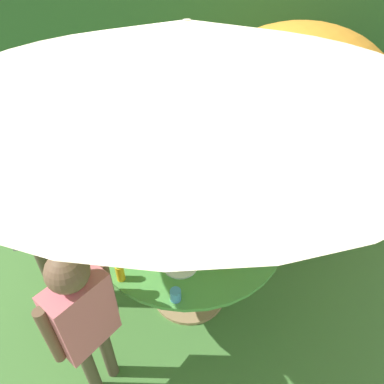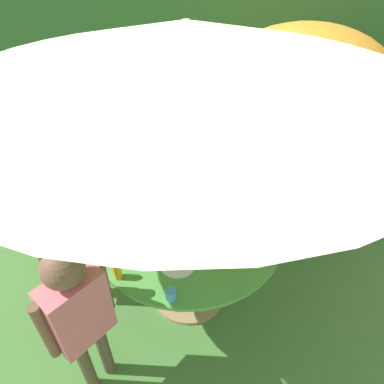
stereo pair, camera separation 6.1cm
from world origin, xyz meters
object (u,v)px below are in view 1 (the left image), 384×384
at_px(juice_bottle_center_front, 120,241).
at_px(cup_near, 176,295).
at_px(plate_front_edge, 238,225).
at_px(potted_plant, 68,195).
at_px(juice_bottle_far_left, 120,272).
at_px(juice_bottle_near_right, 160,176).
at_px(plate_near_left, 226,197).
at_px(juice_bottle_mid_right, 223,259).
at_px(plate_mid_left, 181,263).
at_px(patio_umbrella, 187,49).
at_px(garden_table, 189,245).
at_px(snack_bowl, 187,188).
at_px(child_in_pink_shirt, 82,313).
at_px(juice_bottle_far_right, 159,239).
at_px(child_in_grey_shirt, 35,211).
at_px(dome_tent, 290,109).
at_px(juice_bottle_center_back, 125,222).
at_px(wooden_chair, 265,174).

bearing_deg(juice_bottle_center_front, cup_near, -33.44).
relative_size(plate_front_edge, cup_near, 2.49).
relative_size(potted_plant, juice_bottle_far_left, 4.31).
bearing_deg(juice_bottle_near_right, potted_plant, 171.68).
height_order(plate_near_left, juice_bottle_mid_right, juice_bottle_mid_right).
bearing_deg(juice_bottle_far_left, plate_mid_left, 30.14).
distance_m(potted_plant, plate_front_edge, 1.84).
xyz_separation_m(plate_near_left, plate_front_edge, (0.13, -0.29, 0.00)).
relative_size(patio_umbrella, plate_front_edge, 13.59).
bearing_deg(garden_table, patio_umbrella, 0.00).
bearing_deg(snack_bowl, plate_front_edge, -34.89).
height_order(plate_front_edge, juice_bottle_near_right, juice_bottle_near_right).
distance_m(garden_table, child_in_pink_shirt, 0.90).
bearing_deg(plate_near_left, juice_bottle_center_front, -132.34).
height_order(juice_bottle_far_left, juice_bottle_far_right, juice_bottle_far_left).
bearing_deg(child_in_grey_shirt, juice_bottle_near_right, 33.86).
xyz_separation_m(dome_tent, juice_bottle_center_front, (-1.06, -2.24, -0.04)).
relative_size(patio_umbrella, dome_tent, 0.91).
xyz_separation_m(garden_table, juice_bottle_near_right, (-0.35, 0.46, 0.25)).
bearing_deg(plate_front_edge, snack_bowl, 145.11).
bearing_deg(dome_tent, snack_bowl, -130.10).
bearing_deg(child_in_grey_shirt, juice_bottle_center_back, 0.80).
distance_m(snack_bowl, cup_near, 0.97).
relative_size(garden_table, juice_bottle_far_left, 9.79).
bearing_deg(plate_near_left, juice_bottle_center_back, -143.82).
distance_m(dome_tent, plate_near_left, 1.66).
bearing_deg(juice_bottle_near_right, juice_bottle_center_front, -92.79).
bearing_deg(juice_bottle_far_left, patio_umbrella, 61.37).
distance_m(child_in_pink_shirt, juice_bottle_far_left, 0.29).
bearing_deg(dome_tent, child_in_grey_shirt, -140.81).
height_order(plate_near_left, juice_bottle_center_back, juice_bottle_center_back).
bearing_deg(potted_plant, plate_near_left, -8.85).
bearing_deg(cup_near, snack_bowl, 99.78).
bearing_deg(plate_front_edge, plate_mid_left, -126.56).
relative_size(wooden_chair, potted_plant, 1.69).
xyz_separation_m(child_in_grey_shirt, plate_front_edge, (1.32, 0.32, -0.15)).
bearing_deg(plate_front_edge, patio_umbrella, -167.35).
xyz_separation_m(child_in_pink_shirt, snack_bowl, (0.28, 1.17, 0.00)).
xyz_separation_m(dome_tent, plate_mid_left, (-0.65, -2.29, -0.09)).
height_order(child_in_pink_shirt, plate_near_left, child_in_pink_shirt).
height_order(potted_plant, juice_bottle_far_left, juice_bottle_far_left).
xyz_separation_m(juice_bottle_near_right, juice_bottle_center_back, (-0.08, -0.56, -0.01)).
xyz_separation_m(child_in_grey_shirt, plate_mid_left, (1.01, -0.09, -0.15)).
bearing_deg(wooden_chair, juice_bottle_center_back, -103.31).
height_order(garden_table, cup_near, cup_near).
bearing_deg(plate_mid_left, juice_bottle_center_back, 151.96).
distance_m(wooden_chair, dome_tent, 0.95).
xyz_separation_m(juice_bottle_far_left, juice_bottle_center_back, (-0.14, 0.42, -0.01)).
bearing_deg(garden_table, cup_near, -83.77).
height_order(wooden_chair, juice_bottle_far_left, wooden_chair).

